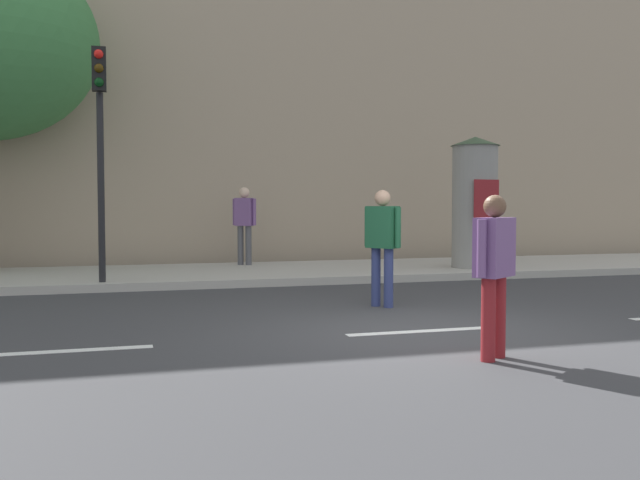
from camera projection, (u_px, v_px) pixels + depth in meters
ground_plane at (418, 332)px, 8.30m from camera, size 80.00×80.00×0.00m
sidewalk_curb at (283, 272)px, 15.00m from camera, size 36.00×4.00×0.15m
lane_markings at (418, 331)px, 8.30m from camera, size 25.80×0.16×0.01m
building_backdrop at (241, 60)px, 19.52m from camera, size 36.00×5.00×11.26m
traffic_light at (100, 125)px, 12.13m from camera, size 0.24×0.45×4.11m
poster_column at (475, 201)px, 15.29m from camera, size 1.09×1.09×2.88m
pedestrian_in_red_top at (494, 263)px, 6.76m from camera, size 0.55×0.47×1.61m
pedestrian_in_dark_shirt at (382, 238)px, 10.31m from camera, size 0.45×0.56×1.75m
pedestrian_in_light_jacket at (244, 219)px, 15.95m from camera, size 0.50×0.42×1.79m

